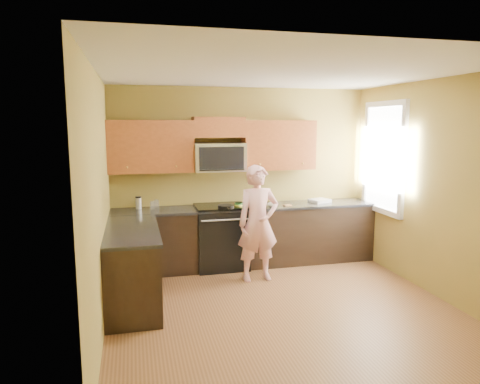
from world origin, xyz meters
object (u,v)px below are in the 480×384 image
object	(u,v)px
microwave	(219,171)
travel_mug	(139,209)
stove	(221,236)
butter_tub	(239,208)
frying_pan	(226,208)
woman	(258,223)

from	to	relation	value
microwave	travel_mug	distance (m)	1.30
stove	butter_tub	distance (m)	0.52
microwave	frying_pan	distance (m)	0.63
microwave	butter_tub	world-z (taller)	microwave
stove	travel_mug	distance (m)	1.28
microwave	frying_pan	size ratio (longest dim) A/B	1.85
frying_pan	butter_tub	bearing A→B (deg)	36.66
microwave	travel_mug	xyz separation A→B (m)	(-1.19, 0.05, -0.53)
woman	butter_tub	bearing A→B (deg)	100.97
microwave	woman	distance (m)	1.08
stove	microwave	size ratio (longest dim) A/B	1.25
stove	woman	bearing A→B (deg)	-58.95
stove	travel_mug	world-z (taller)	travel_mug
stove	travel_mug	size ratio (longest dim) A/B	5.18
woman	travel_mug	bearing A→B (deg)	149.67
microwave	woman	world-z (taller)	microwave
frying_pan	woman	bearing A→B (deg)	-45.49
woman	butter_tub	xyz separation A→B (m)	(-0.14, 0.55, 0.12)
woman	frying_pan	world-z (taller)	woman
microwave	woman	bearing A→B (deg)	-63.23
frying_pan	travel_mug	xyz separation A→B (m)	(-1.21, 0.43, -0.03)
stove	woman	world-z (taller)	woman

